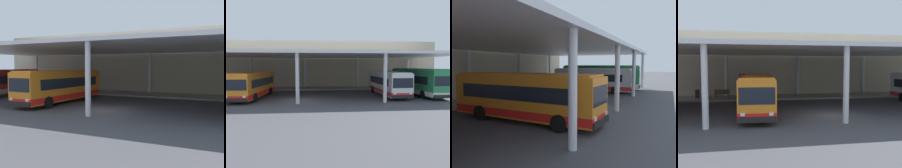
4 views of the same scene
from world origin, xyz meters
TOP-DOWN VIEW (x-y plane):
  - ground_plane at (0.00, 0.00)m, footprint 200.00×200.00m
  - platform_kerb at (0.00, 11.75)m, footprint 42.00×4.50m
  - station_building_facade at (0.00, 15.00)m, footprint 48.00×1.60m
  - canopy_shelter at (0.00, 5.50)m, footprint 40.00×17.00m
  - bus_second_bay at (-5.76, 2.33)m, footprint 3.15×10.66m
  - bench_waiting at (-9.63, 11.82)m, footprint 1.80×0.45m
  - trash_bin at (-12.37, 11.42)m, footprint 0.52×0.52m
  - banner_sign at (-7.23, 10.94)m, footprint 0.70×0.12m

SIDE VIEW (x-z plane):
  - ground_plane at x=0.00m, z-range 0.00..0.00m
  - platform_kerb at x=0.00m, z-range 0.00..0.18m
  - bench_waiting at x=-9.63m, z-range 0.20..1.12m
  - trash_bin at x=-12.37m, z-range 0.19..1.17m
  - bus_second_bay at x=-5.76m, z-range 0.07..3.24m
  - banner_sign at x=-7.23m, z-range 0.38..3.58m
  - station_building_facade at x=0.00m, z-range 0.00..8.34m
  - canopy_shelter at x=0.00m, z-range 2.52..8.07m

